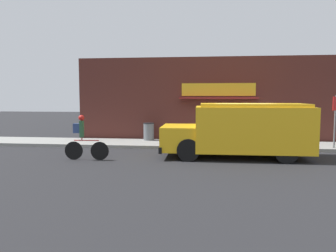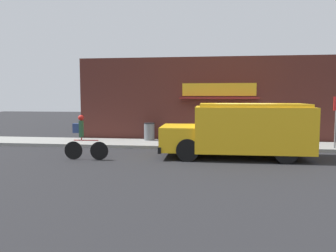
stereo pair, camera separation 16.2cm
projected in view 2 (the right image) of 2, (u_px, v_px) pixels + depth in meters
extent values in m
plane|color=#232326|center=(243.00, 151.00, 14.59)|extent=(70.00, 70.00, 0.00)
cube|color=gray|center=(241.00, 145.00, 15.78)|extent=(28.00, 2.42, 0.15)
cube|color=#4C231E|center=(239.00, 100.00, 17.01)|extent=(17.19, 0.18, 4.49)
cube|color=gold|center=(219.00, 90.00, 16.99)|extent=(3.81, 0.05, 0.66)
cube|color=maroon|center=(219.00, 98.00, 16.74)|extent=(4.00, 0.62, 0.10)
cube|color=yellow|center=(252.00, 129.00, 12.86)|extent=(4.41, 2.34, 1.73)
cube|color=yellow|center=(179.00, 137.00, 13.22)|extent=(1.39, 2.12, 0.95)
cube|color=yellow|center=(252.00, 105.00, 12.77)|extent=(4.06, 2.16, 0.12)
cube|color=black|center=(163.00, 146.00, 13.33)|extent=(0.15, 2.24, 0.24)
cube|color=red|center=(219.00, 123.00, 14.36)|extent=(0.03, 0.44, 0.44)
cylinder|color=black|center=(190.00, 143.00, 14.18)|extent=(0.86, 0.27, 0.85)
cylinder|color=black|center=(188.00, 150.00, 12.24)|extent=(0.86, 0.27, 0.85)
cylinder|color=black|center=(275.00, 144.00, 13.77)|extent=(0.86, 0.27, 0.85)
cylinder|color=black|center=(286.00, 152.00, 11.83)|extent=(0.86, 0.27, 0.85)
cylinder|color=black|center=(99.00, 151.00, 12.52)|extent=(0.70, 0.07, 0.70)
cylinder|color=black|center=(73.00, 150.00, 12.61)|extent=(0.70, 0.07, 0.70)
cylinder|color=red|center=(86.00, 140.00, 12.53)|extent=(0.97, 0.07, 0.04)
cylinder|color=red|center=(82.00, 139.00, 12.54)|extent=(0.04, 0.04, 0.12)
cube|color=#2D5B38|center=(81.00, 129.00, 12.51)|extent=(0.13, 0.20, 0.63)
sphere|color=red|center=(81.00, 118.00, 12.47)|extent=(0.22, 0.22, 0.22)
cube|color=navy|center=(76.00, 128.00, 12.52)|extent=(0.26, 0.15, 0.36)
cylinder|color=slate|center=(336.00, 122.00, 14.34)|extent=(0.07, 0.07, 2.32)
cylinder|color=slate|center=(149.00, 132.00, 17.10)|extent=(0.54, 0.54, 0.86)
cylinder|color=black|center=(149.00, 123.00, 17.06)|extent=(0.55, 0.55, 0.04)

